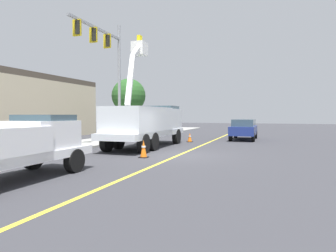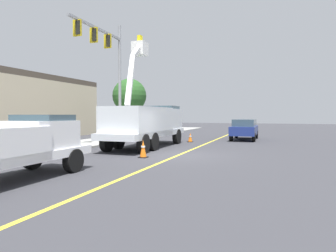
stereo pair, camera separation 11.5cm
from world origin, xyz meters
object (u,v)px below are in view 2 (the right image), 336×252
(service_pickup_truck, at_px, (8,145))
(passing_minivan, at_px, (245,128))
(traffic_cone_mid_front, at_px, (143,149))
(traffic_signal_mast, at_px, (107,58))
(traffic_cone_mid_rear, at_px, (190,137))
(utility_bucket_truck, at_px, (147,122))

(service_pickup_truck, height_order, passing_minivan, service_pickup_truck)
(service_pickup_truck, relative_size, passing_minivan, 1.17)
(service_pickup_truck, distance_m, traffic_cone_mid_front, 6.33)
(traffic_cone_mid_front, xyz_separation_m, traffic_signal_mast, (5.63, 5.59, 5.72))
(service_pickup_truck, height_order, traffic_signal_mast, traffic_signal_mast)
(passing_minivan, distance_m, traffic_cone_mid_rear, 5.10)
(traffic_cone_mid_rear, xyz_separation_m, traffic_signal_mast, (-3.08, 5.29, 5.80))
(traffic_cone_mid_rear, bearing_deg, traffic_cone_mid_front, -178.03)
(traffic_cone_mid_rear, bearing_deg, passing_minivan, -45.33)
(traffic_cone_mid_rear, bearing_deg, service_pickup_truck, 174.86)
(service_pickup_truck, xyz_separation_m, passing_minivan, (18.34, -4.93, -0.15))
(utility_bucket_truck, xyz_separation_m, traffic_cone_mid_front, (-4.35, -1.87, -1.20))
(passing_minivan, relative_size, traffic_cone_mid_front, 5.65)
(utility_bucket_truck, distance_m, passing_minivan, 9.47)
(service_pickup_truck, distance_m, traffic_signal_mast, 13.34)
(passing_minivan, relative_size, traffic_cone_mid_rear, 6.85)
(service_pickup_truck, height_order, traffic_cone_mid_rear, service_pickup_truck)
(service_pickup_truck, xyz_separation_m, traffic_cone_mid_rear, (14.79, -1.33, -0.77))
(traffic_cone_mid_rear, bearing_deg, utility_bucket_truck, 160.19)
(traffic_cone_mid_front, bearing_deg, traffic_cone_mid_rear, 1.97)
(passing_minivan, bearing_deg, utility_bucket_truck, 146.86)
(traffic_signal_mast, bearing_deg, passing_minivan, -53.27)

